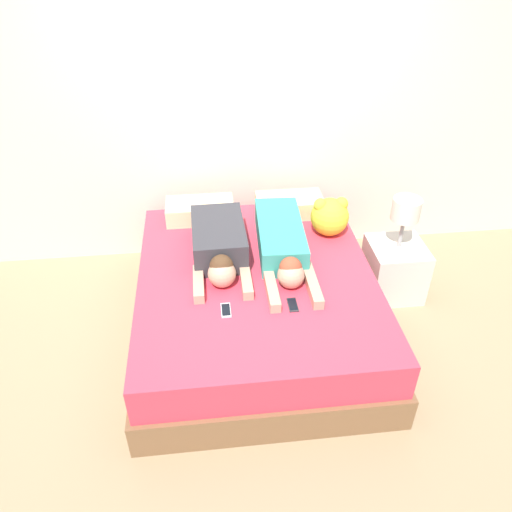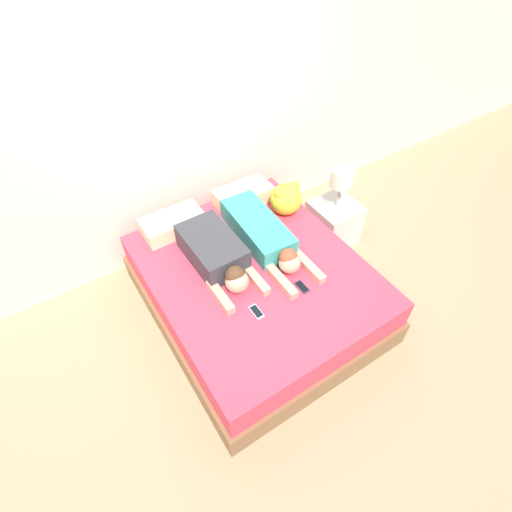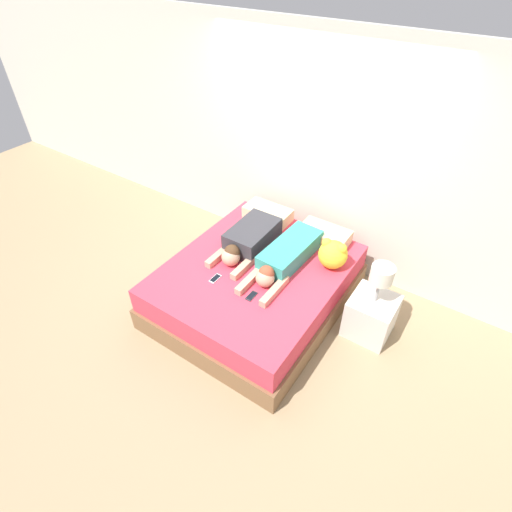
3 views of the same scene
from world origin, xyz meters
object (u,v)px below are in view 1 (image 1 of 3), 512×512
bed (256,302)px  pillow_head_left (200,210)px  person_left (219,245)px  plush_toy (330,216)px  cell_phone_left (226,310)px  nightstand (395,265)px  person_right (282,244)px  pillow_head_right (289,205)px  cell_phone_right (293,305)px

bed → pillow_head_left: pillow_head_left is taller
person_left → plush_toy: 0.90m
cell_phone_left → nightstand: 1.59m
bed → plush_toy: (0.63, 0.46, 0.43)m
person_right → nightstand: bearing=6.7°
pillow_head_right → person_left: size_ratio=0.61×
person_right → bed: bearing=-136.4°
pillow_head_right → nightstand: nightstand is taller
plush_toy → person_left: bearing=-164.3°
bed → person_left: (-0.24, 0.21, 0.38)m
plush_toy → cell_phone_left: bearing=-136.2°
pillow_head_left → pillow_head_right: 0.74m
pillow_head_left → person_right: size_ratio=0.48×
pillow_head_right → cell_phone_right: bearing=-98.5°
person_left → person_right: size_ratio=0.78×
pillow_head_left → nightstand: (1.54, -0.48, -0.33)m
person_right → person_left: bearing=179.4°
cell_phone_left → cell_phone_right: (0.43, 0.00, 0.00)m
pillow_head_left → pillow_head_right: same height
cell_phone_right → plush_toy: (0.43, 0.82, 0.15)m
pillow_head_right → cell_phone_right: (-0.17, -1.17, -0.07)m
person_right → cell_phone_left: person_right is taller
pillow_head_left → person_left: person_left is taller
pillow_head_left → person_left: size_ratio=0.61×
pillow_head_right → cell_phone_right: 1.18m
person_right → pillow_head_left: bearing=134.9°
cell_phone_right → nightstand: size_ratio=0.15×
person_right → nightstand: (0.95, 0.11, -0.35)m
person_right → cell_phone_right: person_right is taller
bed → cell_phone_right: (0.20, -0.37, 0.28)m
pillow_head_left → person_left: bearing=-77.6°
pillow_head_left → person_left: (0.13, -0.59, 0.04)m
pillow_head_left → cell_phone_left: pillow_head_left is taller
bed → pillow_head_left: bearing=115.0°
person_left → plush_toy: plush_toy is taller
cell_phone_right → pillow_head_right: bearing=81.5°
person_right → nightstand: 1.02m
pillow_head_right → plush_toy: (0.26, -0.34, 0.08)m
plush_toy → pillow_head_left: bearing=161.1°
pillow_head_right → person_right: person_right is taller
pillow_head_right → bed: bearing=-115.0°
cell_phone_right → plush_toy: bearing=62.5°
pillow_head_left → cell_phone_left: 1.18m
plush_toy → nightstand: (0.54, -0.14, -0.41)m
person_left → person_right: person_left is taller
person_left → nightstand: (1.41, 0.11, -0.37)m
person_left → cell_phone_left: 0.59m
bed → cell_phone_left: cell_phone_left is taller
cell_phone_left → plush_toy: size_ratio=0.43×
bed → nightstand: (1.17, 0.32, 0.01)m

